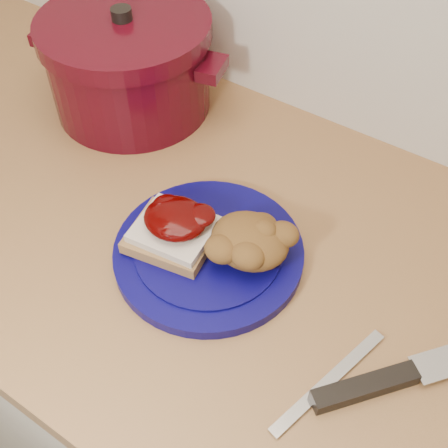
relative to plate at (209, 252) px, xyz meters
The scene contains 8 objects.
base_cabinet 0.48m from the plate, 55.86° to the left, with size 4.00×0.60×0.86m, color beige.
plate is the anchor object (origin of this frame).
sandwich 0.06m from the plate, 161.54° to the right, with size 0.12×0.11×0.05m.
stuffing_mound 0.06m from the plate, 22.18° to the left, with size 0.10×0.08×0.05m, color brown.
chef_knife 0.27m from the plate, ahead, with size 0.22×0.26×0.02m.
butter_knife 0.22m from the plate, 18.51° to the right, with size 0.17×0.01×0.00m, color silver.
dutch_oven 0.35m from the plate, 145.81° to the left, with size 0.31×0.31×0.17m.
pepper_grinder 0.35m from the plate, 146.95° to the left, with size 0.07×0.07×0.13m.
Camera 1 is at (0.24, 1.12, 1.47)m, focal length 45.00 mm.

